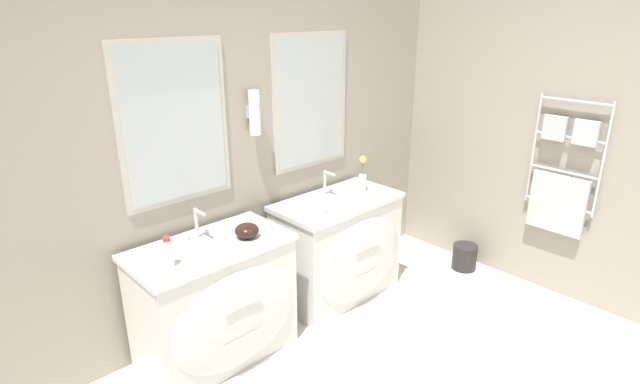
{
  "coord_description": "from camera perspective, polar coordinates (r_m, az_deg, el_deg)",
  "views": [
    {
      "loc": [
        -1.77,
        -0.79,
        2.14
      ],
      "look_at": [
        0.27,
        1.36,
        1.05
      ],
      "focal_mm": 28.0,
      "sensor_mm": 36.0,
      "label": 1
    }
  ],
  "objects": [
    {
      "name": "vanity_right",
      "position": [
        3.88,
        2.3,
        -6.44
      ],
      "size": [
        0.98,
        0.58,
        0.8
      ],
      "color": "silver",
      "rests_on": "ground_plane"
    },
    {
      "name": "amenity_bowl",
      "position": [
        3.14,
        -8.36,
        -4.38
      ],
      "size": [
        0.15,
        0.15,
        0.09
      ],
      "color": "black",
      "rests_on": "vanity_left"
    },
    {
      "name": "wall_back",
      "position": [
        3.39,
        -10.46,
        5.57
      ],
      "size": [
        5.61,
        0.16,
        2.6
      ],
      "color": "#9E9384",
      "rests_on": "ground_plane"
    },
    {
      "name": "flower_vase",
      "position": [
        3.87,
        4.88,
        1.69
      ],
      "size": [
        0.06,
        0.06,
        0.29
      ],
      "color": "silver",
      "rests_on": "vanity_right"
    },
    {
      "name": "faucet_left",
      "position": [
        3.17,
        -13.82,
        -3.58
      ],
      "size": [
        0.17,
        0.12,
        0.19
      ],
      "color": "silver",
      "rests_on": "vanity_left"
    },
    {
      "name": "soap_dish",
      "position": [
        3.46,
        0.65,
        -2.3
      ],
      "size": [
        0.11,
        0.08,
        0.04
      ],
      "color": "white",
      "rests_on": "vanity_right"
    },
    {
      "name": "faucet_right",
      "position": [
        3.79,
        0.69,
        0.97
      ],
      "size": [
        0.17,
        0.12,
        0.19
      ],
      "color": "silver",
      "rests_on": "vanity_right"
    },
    {
      "name": "wall_right",
      "position": [
        4.24,
        22.63,
        7.08
      ],
      "size": [
        0.13,
        3.92,
        2.6
      ],
      "color": "#9E9384",
      "rests_on": "ground_plane"
    },
    {
      "name": "vanity_left",
      "position": [
        3.28,
        -11.67,
        -12.28
      ],
      "size": [
        0.98,
        0.58,
        0.8
      ],
      "color": "silver",
      "rests_on": "ground_plane"
    },
    {
      "name": "waste_bin",
      "position": [
        4.56,
        16.19,
        -7.06
      ],
      "size": [
        0.21,
        0.21,
        0.22
      ],
      "color": "#282626",
      "rests_on": "ground_plane"
    },
    {
      "name": "toiletry_bottle",
      "position": [
        2.88,
        -16.99,
        -6.68
      ],
      "size": [
        0.06,
        0.06,
        0.18
      ],
      "color": "silver",
      "rests_on": "vanity_left"
    }
  ]
}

